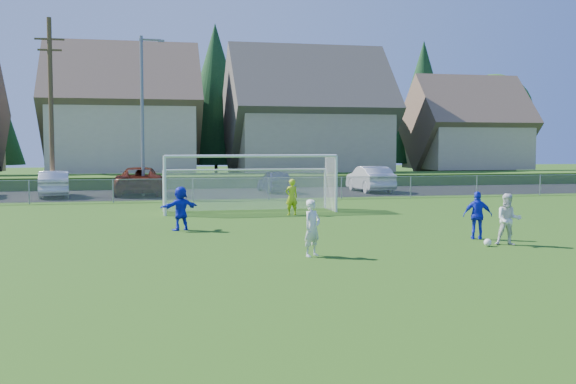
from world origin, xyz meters
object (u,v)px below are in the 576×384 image
player_white_a (312,228)px  player_blue_a (478,215)px  player_white_b (508,220)px  soccer_goal (249,174)px  car_f (370,179)px  goalkeeper (292,197)px  car_e (276,181)px  car_c (140,181)px  car_b (54,184)px  soccer_ball (488,243)px  player_blue_b (181,208)px

player_white_a → player_blue_a: size_ratio=1.01×
player_white_b → soccer_goal: 12.87m
player_white_a → car_f: size_ratio=0.31×
soccer_goal → player_blue_a: bearing=-61.3°
player_white_a → soccer_goal: soccer_goal is taller
player_white_b → soccer_goal: size_ratio=0.20×
goalkeeper → soccer_goal: 2.55m
goalkeeper → car_e: goalkeeper is taller
car_e → car_c: bearing=-1.0°
car_c → soccer_goal: (4.70, -11.19, 0.82)m
player_white_a → car_b: size_ratio=0.33×
player_blue_a → goalkeeper: goalkeeper is taller
soccer_ball → soccer_goal: size_ratio=0.03×
car_c → car_f: size_ratio=1.20×
goalkeeper → car_e: (1.94, 13.28, -0.05)m
goalkeeper → car_b: bearing=-58.3°
car_c → soccer_goal: bearing=113.9°
player_blue_b → car_f: bearing=-153.0°
player_blue_a → soccer_goal: soccer_goal is taller
player_white_a → player_white_b: player_white_b is taller
player_white_b → soccer_goal: bearing=138.6°
player_white_a → player_white_b: (6.02, 0.68, 0.01)m
car_f → player_blue_a: bearing=79.6°
player_white_a → car_e: (3.68, 23.55, -0.04)m
player_white_a → car_e: player_white_a is taller
player_white_a → player_blue_b: 6.89m
player_white_a → goalkeeper: 10.42m
goalkeeper → soccer_ball: bearing=100.8°
player_white_b → car_c: 24.96m
car_f → car_c: bearing=-2.0°
player_blue_a → soccer_goal: (-5.53, 10.10, 0.89)m
car_e → goalkeeper: bearing=79.2°
soccer_ball → player_white_a: 5.42m
player_white_a → player_white_b: bearing=-28.0°
player_white_a → goalkeeper: (1.74, 10.27, 0.01)m
car_b → car_c: 4.73m
player_blue_b → car_e: bearing=-137.1°
player_blue_a → goalkeeper: size_ratio=0.98×
soccer_ball → car_b: bearing=123.4°
player_white_a → goalkeeper: bearing=46.0°
player_white_b → car_f: car_f is taller
player_white_b → player_blue_b: bearing=170.6°
player_blue_a → soccer_goal: size_ratio=0.20×
car_f → player_white_b: bearing=80.8°
player_blue_a → player_blue_b: bearing=-2.9°
player_blue_a → car_c: car_c is taller
soccer_ball → soccer_goal: soccer_goal is taller
car_f → soccer_ball: bearing=79.1°
goalkeeper → car_c: bearing=-74.4°
soccer_ball → car_e: size_ratio=0.05×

